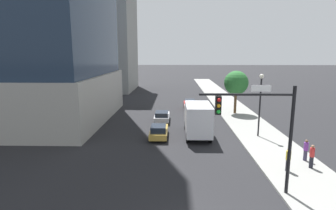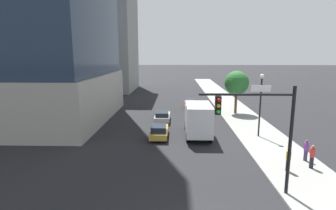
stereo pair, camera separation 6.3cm
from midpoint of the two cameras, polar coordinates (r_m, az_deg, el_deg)
sidewalk at (r=32.70m, az=17.27°, el=-4.50°), size 5.03×120.00×0.15m
construction_building at (r=65.85m, az=-13.40°, el=17.37°), size 14.34×16.34×36.61m
traffic_light_pole at (r=16.44m, az=18.94°, el=-3.10°), size 5.45×0.48×6.50m
street_lamp at (r=28.39m, az=18.97°, el=1.71°), size 0.44×0.44×6.30m
street_tree at (r=38.79m, az=14.27°, el=4.49°), size 3.32×3.32×5.94m
car_silver at (r=33.99m, az=-1.15°, el=-2.37°), size 1.83×4.17×1.36m
car_red at (r=41.87m, az=4.76°, el=0.16°), size 1.79×4.20×1.45m
car_gold at (r=27.52m, az=-1.83°, el=-5.51°), size 1.74×4.29×1.42m
box_truck at (r=27.89m, az=6.34°, el=-2.78°), size 2.46×6.75×3.48m
pedestrian_red_shirt at (r=22.64m, az=28.08°, el=-9.49°), size 0.34×0.34×1.76m
pedestrian_purple_shirt at (r=23.94m, az=27.08°, el=-8.43°), size 0.34×0.34×1.69m
pedestrian_yellow_shirt at (r=21.34m, az=24.04°, el=-10.40°), size 0.34×0.34×1.72m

